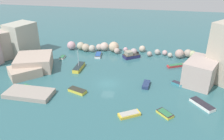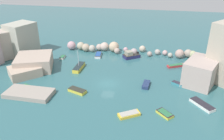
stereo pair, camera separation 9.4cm
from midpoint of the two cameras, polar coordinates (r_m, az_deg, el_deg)
cove_water at (r=45.50m, az=-1.03°, el=-3.48°), size 160.00×160.00×0.00m
cliff_headland_left at (r=61.51m, az=-24.01°, el=5.48°), size 22.29×22.67×8.29m
rock_breakwater at (r=60.78m, az=2.55°, el=5.30°), size 34.35×4.75×2.73m
stone_dock at (r=44.25m, az=-20.07°, el=-5.50°), size 8.61×4.26×0.82m
moored_boat_0 at (r=52.00m, az=-8.29°, el=0.68°), size 1.44×4.93×4.43m
moored_boat_1 at (r=54.77m, az=15.83°, el=1.06°), size 4.25×2.92×0.55m
moored_boat_2 at (r=37.70m, az=13.21°, el=-10.63°), size 2.91×2.91×0.49m
moored_boat_3 at (r=46.12m, az=-20.10°, el=-4.30°), size 3.57×2.36×0.69m
moored_boat_4 at (r=45.05m, az=8.64°, el=-3.66°), size 1.51×3.15×0.63m
moored_boat_5 at (r=46.87m, az=16.23°, el=-3.31°), size 2.45×2.04×0.52m
moored_boat_6 at (r=36.66m, az=4.38°, el=-11.07°), size 3.71×3.02×0.56m
moored_boat_7 at (r=58.79m, az=-3.41°, el=3.82°), size 1.94×3.95×0.66m
moored_boat_8 at (r=57.73m, az=4.79°, el=3.71°), size 4.55×4.11×1.86m
moored_boat_9 at (r=41.66m, az=21.80°, el=-8.07°), size 3.95×4.39×0.58m
moored_boat_10 at (r=43.04m, az=-8.67°, el=-5.16°), size 3.74×2.52×0.63m
moored_boat_11 at (r=58.81m, az=-12.29°, el=3.18°), size 1.14×2.36×0.51m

